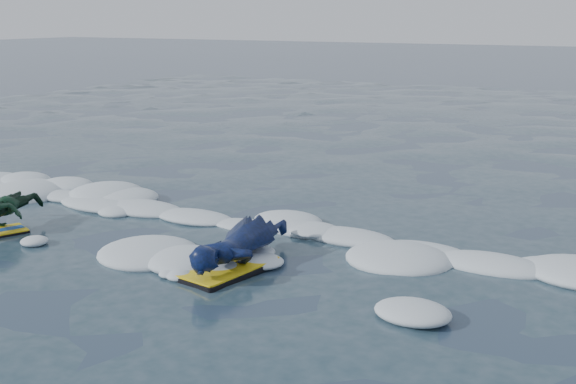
# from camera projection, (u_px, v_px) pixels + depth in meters

# --- Properties ---
(ground) EXTENTS (120.00, 120.00, 0.00)m
(ground) POSITION_uv_depth(u_px,v_px,m) (201.00, 266.00, 7.82)
(ground) COLOR #1A2A3F
(ground) RESTS_ON ground
(foam_band) EXTENTS (12.00, 3.10, 0.30)m
(foam_band) POSITION_uv_depth(u_px,v_px,m) (250.00, 241.00, 8.70)
(foam_band) COLOR silver
(foam_band) RESTS_ON ground
(prone_woman_unit) EXTENTS (0.81, 1.73, 0.44)m
(prone_woman_unit) POSITION_uv_depth(u_px,v_px,m) (238.00, 247.00, 7.76)
(prone_woman_unit) COLOR black
(prone_woman_unit) RESTS_ON ground
(prone_child_unit) EXTENTS (0.77, 1.25, 0.45)m
(prone_child_unit) POSITION_uv_depth(u_px,v_px,m) (5.00, 215.00, 8.98)
(prone_child_unit) COLOR black
(prone_child_unit) RESTS_ON ground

